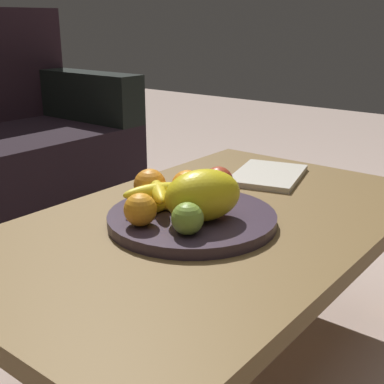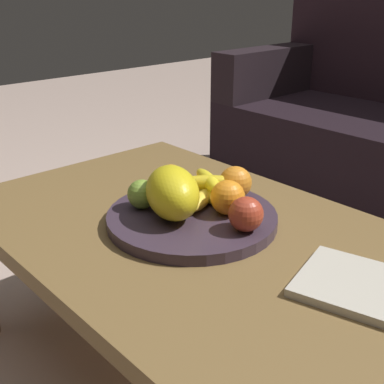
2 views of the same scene
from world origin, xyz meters
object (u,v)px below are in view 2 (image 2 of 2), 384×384
Objects in this scene: orange_left at (171,179)px; apple_left at (142,194)px; fruit_bowl at (192,218)px; apple_front at (246,214)px; orange_right at (235,183)px; orange_front at (227,197)px; magazine at (372,290)px; banana_bunch at (208,190)px; coffee_table at (204,250)px; melon_large_front at (172,192)px.

orange_left reaches higher than apple_left.
apple_front is at bearing 10.68° from fruit_bowl.
orange_right is 1.06× the size of apple_front.
orange_front reaches higher than apple_front.
magazine is at bearing 6.40° from fruit_bowl.
banana_bunch is at bearing -116.36° from orange_right.
orange_front is at bearing 5.03° from orange_left.
fruit_bowl is 0.09m from orange_front.
banana_bunch is at bearing 164.05° from apple_front.
coffee_table is at bearing -17.08° from orange_left.
orange_right reaches higher than apple_left.
melon_large_front reaches higher than fruit_bowl.
melon_large_front is at bearing -111.09° from fruit_bowl.
melon_large_front is 0.09m from apple_left.
banana_bunch reaches higher than fruit_bowl.
orange_right is at bearing 152.57° from magazine.
melon_large_front is 0.14m from orange_left.
magazine reaches higher than coffee_table.
coffee_table is at bearing 19.03° from apple_left.
banana_bunch is at bearing 161.13° from magazine.
orange_left is at bearing 141.73° from melon_large_front.
banana_bunch is (-0.02, 0.07, 0.04)m from fruit_bowl.
coffee_table is 17.46× the size of apple_left.
apple_front is at bearing 21.28° from apple_left.
orange_right is at bearing 62.66° from apple_left.
fruit_bowl is (-0.05, 0.01, 0.05)m from coffee_table.
coffee_table is 0.15m from banana_bunch.
banana_bunch is (-0.03, -0.06, -0.01)m from orange_right.
magazine is at bearing 9.36° from coffee_table.
fruit_bowl is 1.51× the size of magazine.
apple_front is (0.15, 0.07, -0.02)m from melon_large_front.
apple_front reaches higher than fruit_bowl.
orange_front is at bearing 162.81° from magazine.
magazine is at bearing 11.63° from melon_large_front.
fruit_bowl is 0.08m from melon_large_front.
apple_left is (-0.10, -0.06, 0.05)m from fruit_bowl.
melon_large_front is 0.68× the size of magazine.
melon_large_front reaches higher than orange_front.
orange_front is 0.36m from magazine.
orange_right is (-0.05, 0.14, 0.11)m from coffee_table.
orange_front reaches higher than coffee_table.
orange_left is 0.54m from magazine.
melon_large_front reaches higher than apple_left.
orange_front is 1.16× the size of apple_left.
magazine is (0.51, 0.11, -0.05)m from apple_left.
orange_left is (-0.12, 0.04, 0.05)m from fruit_bowl.
orange_right is (0.01, 0.13, 0.05)m from fruit_bowl.
apple_front reaches higher than banana_bunch.
apple_front reaches higher than magazine.
fruit_bowl is 0.12m from apple_left.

